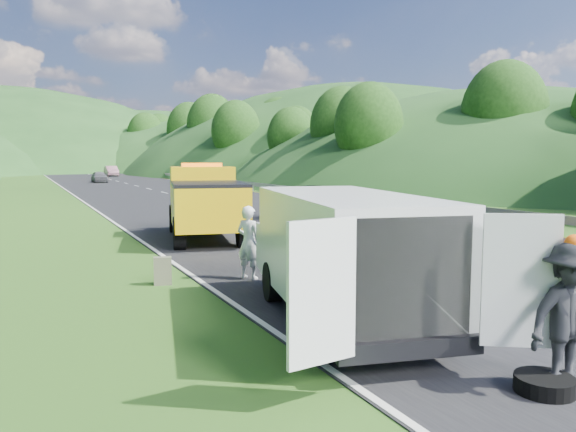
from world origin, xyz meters
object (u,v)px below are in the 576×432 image
white_van (342,250)px  passing_suv (315,223)px  spare_tire (544,394)px  suitcase (163,271)px  worker (567,392)px  child (315,281)px  woman (249,279)px  tow_truck (205,202)px

white_van → passing_suv: 14.91m
spare_tire → white_van: bearing=100.1°
white_van → suitcase: bearing=130.0°
white_van → worker: bearing=-63.3°
spare_tire → child: bearing=86.2°
white_van → woman: white_van is taller
white_van → worker: white_van is taller
tow_truck → spare_tire: 14.43m
worker → woman: bearing=105.1°
woman → child: woman is taller
woman → passing_suv: (6.87, 9.42, 0.00)m
woman → child: (1.31, -0.87, 0.00)m
tow_truck → passing_suv: size_ratio=1.13×
white_van → spare_tire: 3.97m
white_van → child: (1.10, 2.99, -1.28)m
tow_truck → spare_tire: size_ratio=9.08×
woman → passing_suv: size_ratio=0.30×
child → spare_tire: bearing=-86.3°
white_van → tow_truck: bearing=98.0°
woman → child: size_ratio=1.95×
tow_truck → woman: 7.00m
tow_truck → passing_suv: 6.51m
child → suitcase: (-3.28, 1.19, 0.32)m
white_van → suitcase: (-2.18, 4.18, -0.96)m
tow_truck → suitcase: bearing=-102.9°
tow_truck → woman: size_ratio=3.77×
suitcase → spare_tire: bearing=-70.2°
woman → worker: bearing=154.6°
suitcase → passing_suv: size_ratio=0.11×
woman → passing_suv: 11.66m
tow_truck → child: size_ratio=7.35×
woman → white_van: bearing=149.0°
woman → passing_suv: bearing=-70.2°
worker → spare_tire: worker is taller
tow_truck → spare_tire: (-0.19, -14.37, -1.30)m
suitcase → spare_tire: 8.39m
tow_truck → worker: tow_truck is taller
tow_truck → suitcase: size_ratio=10.26×
passing_suv → white_van: bearing=-116.9°
child → spare_tire: child is taller
white_van → suitcase: 4.81m
white_van → child: size_ratio=7.62×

